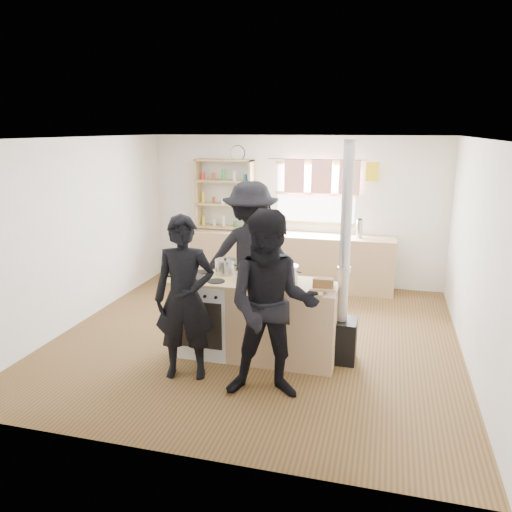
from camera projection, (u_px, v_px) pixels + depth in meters
name	position (u px, v px, depth m)	size (l,w,h in m)	color
ground	(257.00, 337.00, 6.44)	(5.00, 5.00, 0.01)	brown
back_counter	(291.00, 260.00, 8.41)	(3.40, 0.55, 0.90)	tan
shelving_unit	(225.00, 194.00, 8.55)	(1.00, 0.28, 1.20)	tan
thermos	(359.00, 229.00, 7.99)	(0.10, 0.10, 0.29)	silver
cooking_island	(258.00, 319.00, 5.78)	(1.97, 0.64, 0.93)	silver
skillet_greens	(190.00, 278.00, 5.66)	(0.33, 0.33, 0.05)	black
roast_tray	(252.00, 276.00, 5.70)	(0.43, 0.40, 0.07)	silver
stockpot_stove	(225.00, 267.00, 5.91)	(0.25, 0.25, 0.20)	silver
stockpot_counter	(285.00, 274.00, 5.59)	(0.30, 0.30, 0.22)	silver
bread_board	(323.00, 284.00, 5.36)	(0.29, 0.21, 0.12)	tan
flue_heater	(342.00, 307.00, 5.63)	(0.35, 0.35, 2.50)	black
person_near_left	(185.00, 298.00, 5.23)	(0.64, 0.42, 1.76)	black
person_near_right	(272.00, 306.00, 4.81)	(0.92, 0.71, 1.89)	black
person_far	(251.00, 255.00, 6.62)	(1.26, 0.72, 1.95)	black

